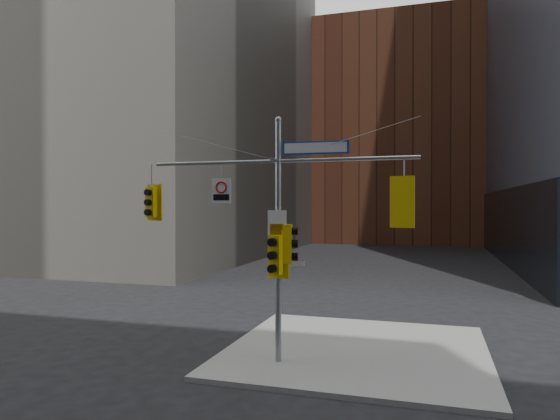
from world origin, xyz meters
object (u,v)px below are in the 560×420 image
Objects in this scene: signal_assembly at (278,215)px; street_sign_blade at (315,148)px; traffic_light_west_arm at (152,202)px; traffic_light_east_arm at (404,202)px; regulatory_sign_arm at (221,190)px; traffic_light_pole_side at (289,244)px; traffic_light_pole_front at (276,255)px.

street_sign_blade is at bearing 0.18° from signal_assembly.
traffic_light_west_arm is 0.84× the size of traffic_light_east_arm.
signal_assembly is 10.72× the size of regulatory_sign_arm.
traffic_light_west_arm is 1.56× the size of regulatory_sign_arm.
traffic_light_pole_side is 2.87m from street_sign_blade.
traffic_light_west_arm is 7.77m from traffic_light_east_arm.
traffic_light_east_arm reaches higher than traffic_light_west_arm.
signal_assembly is 3.59m from traffic_light_east_arm.
street_sign_blade is (0.78, -0.01, 2.76)m from traffic_light_pole_side.
street_sign_blade is (-2.46, 0.00, 1.55)m from traffic_light_east_arm.
signal_assembly is at bearing 82.35° from traffic_light_pole_side.
regulatory_sign_arm is at bearing -179.35° from signal_assembly.
traffic_light_east_arm is 5.37m from regulatory_sign_arm.
traffic_light_pole_front is at bearing -169.48° from street_sign_blade.
traffic_light_pole_front is at bearing -89.77° from signal_assembly.
traffic_light_pole_front is (0.00, -0.27, -1.13)m from signal_assembly.
street_sign_blade is (1.11, 0.00, 1.93)m from signal_assembly.
traffic_light_pole_front is (-0.33, -0.28, -0.30)m from traffic_light_pole_side.
traffic_light_east_arm is 1.00× the size of traffic_light_pole_front.
regulatory_sign_arm is at bearing 80.59° from traffic_light_pole_side.
traffic_light_west_arm is (-4.21, 0.01, 0.38)m from signal_assembly.
traffic_light_east_arm reaches higher than traffic_light_pole_side.
street_sign_blade is at bearing 11.46° from traffic_light_east_arm.
signal_assembly reaches higher than street_sign_blade.
signal_assembly is at bearing 6.94° from traffic_light_west_arm.
traffic_light_west_arm is at bearing 179.83° from signal_assembly.
street_sign_blade is (1.11, 0.27, 3.06)m from traffic_light_pole_front.
street_sign_blade is at bearing 7.02° from traffic_light_west_arm.
signal_assembly is at bearing -3.76° from regulatory_sign_arm.
traffic_light_west_arm reaches higher than traffic_light_pole_side.
traffic_light_pole_side is at bearing 11.26° from traffic_light_east_arm.
traffic_light_east_arm is at bearing 0.01° from signal_assembly.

